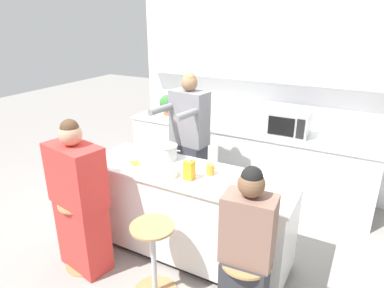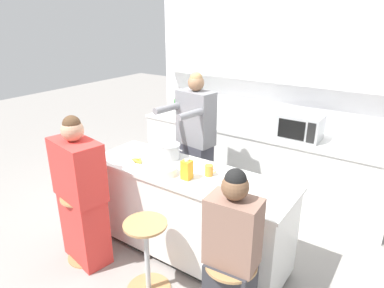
# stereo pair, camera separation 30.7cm
# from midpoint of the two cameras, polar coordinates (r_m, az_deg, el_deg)

# --- Properties ---
(ground_plane) EXTENTS (16.00, 16.00, 0.00)m
(ground_plane) POSITION_cam_midpoint_polar(r_m,az_deg,el_deg) (3.59, 1.95, -17.70)
(ground_plane) COLOR gray
(wall_back) EXTENTS (3.43, 0.22, 2.70)m
(wall_back) POSITION_cam_midpoint_polar(r_m,az_deg,el_deg) (4.53, 15.15, 11.31)
(wall_back) COLOR white
(wall_back) RESTS_ON ground_plane
(back_counter) EXTENTS (3.19, 0.66, 0.89)m
(back_counter) POSITION_cam_midpoint_polar(r_m,az_deg,el_deg) (4.55, 12.49, -2.88)
(back_counter) COLOR white
(back_counter) RESTS_ON ground_plane
(kitchen_island) EXTENTS (1.97, 0.65, 0.90)m
(kitchen_island) POSITION_cam_midpoint_polar(r_m,az_deg,el_deg) (3.33, 2.04, -11.58)
(kitchen_island) COLOR black
(kitchen_island) RESTS_ON ground_plane
(bar_stool_leftmost) EXTENTS (0.38, 0.38, 0.68)m
(bar_stool_leftmost) POSITION_cam_midpoint_polar(r_m,az_deg,el_deg) (3.45, -15.11, -12.98)
(bar_stool_leftmost) COLOR tan
(bar_stool_leftmost) RESTS_ON ground_plane
(bar_stool_center) EXTENTS (0.38, 0.38, 0.68)m
(bar_stool_center) POSITION_cam_midpoint_polar(r_m,az_deg,el_deg) (2.99, -4.48, -18.15)
(bar_stool_center) COLOR tan
(bar_stool_center) RESTS_ON ground_plane
(person_cooking) EXTENTS (0.47, 0.59, 1.69)m
(person_cooking) POSITION_cam_midpoint_polar(r_m,az_deg,el_deg) (3.78, 2.89, -1.00)
(person_cooking) COLOR #383842
(person_cooking) RESTS_ON ground_plane
(person_wrapped_blanket) EXTENTS (0.56, 0.38, 1.45)m
(person_wrapped_blanket) POSITION_cam_midpoint_polar(r_m,az_deg,el_deg) (3.27, -15.47, -8.48)
(person_wrapped_blanket) COLOR red
(person_wrapped_blanket) RESTS_ON ground_plane
(person_seated_near) EXTENTS (0.36, 0.29, 1.37)m
(person_seated_near) POSITION_cam_midpoint_polar(r_m,az_deg,el_deg) (2.50, 10.26, -19.79)
(person_seated_near) COLOR #333338
(person_seated_near) RESTS_ON ground_plane
(cooking_pot) EXTENTS (0.30, 0.21, 0.15)m
(cooking_pot) POSITION_cam_midpoint_polar(r_m,az_deg,el_deg) (3.37, -1.11, -1.28)
(cooking_pot) COLOR #B7BABC
(cooking_pot) RESTS_ON kitchen_island
(fruit_bowl) EXTENTS (0.24, 0.24, 0.07)m
(fruit_bowl) POSITION_cam_midpoint_polar(r_m,az_deg,el_deg) (3.05, -1.94, -4.51)
(fruit_bowl) COLOR white
(fruit_bowl) RESTS_ON kitchen_island
(coffee_cup_near) EXTENTS (0.11, 0.07, 0.10)m
(coffee_cup_near) POSITION_cam_midpoint_polar(r_m,az_deg,el_deg) (3.04, 5.77, -4.46)
(coffee_cup_near) COLOR orange
(coffee_cup_near) RESTS_ON kitchen_island
(coffee_cup_far) EXTENTS (0.11, 0.07, 0.09)m
(coffee_cup_far) POSITION_cam_midpoint_polar(r_m,az_deg,el_deg) (2.80, 10.63, -7.16)
(coffee_cup_far) COLOR #4C7099
(coffee_cup_far) RESTS_ON kitchen_island
(banana_bunch) EXTENTS (0.13, 0.10, 0.04)m
(banana_bunch) POSITION_cam_midpoint_polar(r_m,az_deg,el_deg) (3.32, -6.46, -2.79)
(banana_bunch) COLOR yellow
(banana_bunch) RESTS_ON kitchen_island
(juice_carton) EXTENTS (0.08, 0.08, 0.19)m
(juice_carton) POSITION_cam_midpoint_polar(r_m,az_deg,el_deg) (2.95, 2.11, -4.36)
(juice_carton) COLOR gold
(juice_carton) RESTS_ON kitchen_island
(microwave) EXTENTS (0.49, 0.33, 0.29)m
(microwave) POSITION_cam_midpoint_polar(r_m,az_deg,el_deg) (4.16, 19.57, 2.73)
(microwave) COLOR #B2B5B7
(microwave) RESTS_ON back_counter
(potted_plant) EXTENTS (0.23, 0.23, 0.29)m
(potted_plant) POSITION_cam_midpoint_polar(r_m,az_deg,el_deg) (4.89, 0.08, 6.79)
(potted_plant) COLOR #A86042
(potted_plant) RESTS_ON back_counter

